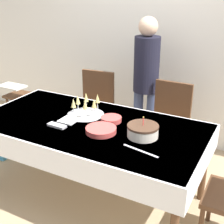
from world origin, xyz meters
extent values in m
plane|color=tan|center=(0.00, 0.00, 0.00)|extent=(12.00, 12.00, 0.00)
cube|color=silver|center=(0.00, 1.51, 1.35)|extent=(8.00, 0.05, 2.70)
cube|color=white|center=(0.00, 0.00, 0.74)|extent=(1.99, 1.01, 0.03)
cube|color=white|center=(0.00, 0.00, 0.65)|extent=(2.02, 1.04, 0.21)
cylinder|color=#51331E|center=(-0.93, 0.44, 0.36)|extent=(0.06, 0.06, 0.73)
cylinder|color=#51331E|center=(0.93, 0.44, 0.36)|extent=(0.06, 0.06, 0.73)
cube|color=#51331E|center=(-0.45, 0.75, 0.42)|extent=(0.45, 0.45, 0.04)
cube|color=#51331E|center=(-0.46, 0.94, 0.69)|extent=(0.40, 0.07, 0.50)
cylinder|color=#51331E|center=(-0.25, 0.59, 0.20)|extent=(0.04, 0.04, 0.40)
cylinder|color=#51331E|center=(-0.61, 0.56, 0.20)|extent=(0.04, 0.04, 0.40)
cylinder|color=#51331E|center=(-0.28, 0.95, 0.20)|extent=(0.04, 0.04, 0.40)
cylinder|color=#51331E|center=(-0.64, 0.92, 0.20)|extent=(0.04, 0.04, 0.40)
cube|color=#51331E|center=(0.45, 0.75, 0.42)|extent=(0.43, 0.43, 0.04)
cube|color=#51331E|center=(0.45, 0.95, 0.69)|extent=(0.40, 0.04, 0.50)
cylinder|color=#51331E|center=(0.62, 0.57, 0.20)|extent=(0.04, 0.04, 0.40)
cylinder|color=#51331E|center=(0.26, 0.58, 0.20)|extent=(0.04, 0.04, 0.40)
cylinder|color=#51331E|center=(0.63, 0.93, 0.20)|extent=(0.04, 0.04, 0.40)
cylinder|color=#51331E|center=(0.27, 0.94, 0.20)|extent=(0.04, 0.04, 0.40)
cylinder|color=#51331E|center=(1.06, 0.18, 0.20)|extent=(0.04, 0.04, 0.40)
cylinder|color=silver|center=(0.51, -0.01, 0.80)|extent=(0.25, 0.25, 0.08)
cylinder|color=#4C3323|center=(0.51, -0.01, 0.85)|extent=(0.25, 0.25, 0.02)
cylinder|color=#E53F3F|center=(0.51, -0.01, 0.89)|extent=(0.01, 0.01, 0.06)
sphere|color=#F9CC4C|center=(0.51, -0.01, 0.92)|extent=(0.01, 0.01, 0.01)
cylinder|color=silver|center=(-0.13, 0.15, 0.76)|extent=(0.34, 0.34, 0.01)
cylinder|color=silver|center=(-0.03, 0.14, 0.77)|extent=(0.05, 0.05, 0.00)
cylinder|color=silver|center=(-0.03, 0.14, 0.81)|extent=(0.01, 0.01, 0.08)
cone|color=#E0CC72|center=(-0.03, 0.14, 0.90)|extent=(0.04, 0.04, 0.08)
cylinder|color=silver|center=(-0.07, 0.27, 0.77)|extent=(0.05, 0.05, 0.00)
cylinder|color=silver|center=(-0.07, 0.27, 0.81)|extent=(0.01, 0.01, 0.08)
cone|color=#E0CC72|center=(-0.07, 0.27, 0.90)|extent=(0.04, 0.04, 0.08)
cylinder|color=silver|center=(-0.18, 0.24, 0.77)|extent=(0.05, 0.05, 0.00)
cylinder|color=silver|center=(-0.18, 0.24, 0.81)|extent=(0.01, 0.01, 0.08)
cone|color=#E0CC72|center=(-0.18, 0.24, 0.90)|extent=(0.04, 0.04, 0.08)
cylinder|color=silver|center=(-0.21, 0.15, 0.77)|extent=(0.05, 0.05, 0.00)
cylinder|color=silver|center=(-0.21, 0.15, 0.81)|extent=(0.01, 0.01, 0.08)
cone|color=#E0CC72|center=(-0.21, 0.15, 0.90)|extent=(0.04, 0.04, 0.08)
cylinder|color=silver|center=(-0.20, 0.06, 0.77)|extent=(0.05, 0.05, 0.00)
cylinder|color=silver|center=(-0.20, 0.06, 0.81)|extent=(0.01, 0.01, 0.08)
cone|color=#E0CC72|center=(-0.20, 0.06, 0.90)|extent=(0.04, 0.04, 0.08)
cylinder|color=silver|center=(-0.09, 0.08, 0.77)|extent=(0.05, 0.05, 0.00)
cylinder|color=silver|center=(-0.09, 0.08, 0.81)|extent=(0.01, 0.01, 0.08)
cone|color=#E0CC72|center=(-0.09, 0.08, 0.90)|extent=(0.04, 0.04, 0.08)
cylinder|color=#CC4C47|center=(0.18, -0.10, 0.76)|extent=(0.25, 0.25, 0.01)
cylinder|color=#CC4C47|center=(0.18, -0.10, 0.77)|extent=(0.25, 0.25, 0.01)
cylinder|color=#CC4C47|center=(0.18, -0.10, 0.78)|extent=(0.25, 0.25, 0.01)
cylinder|color=#CC4C47|center=(0.18, -0.10, 0.78)|extent=(0.25, 0.25, 0.01)
cylinder|color=#CC4C47|center=(0.18, -0.10, 0.79)|extent=(0.25, 0.25, 0.01)
cylinder|color=#CC4C47|center=(0.18, -0.10, 0.80)|extent=(0.25, 0.25, 0.01)
cylinder|color=#CC4C47|center=(0.15, 0.13, 0.76)|extent=(0.18, 0.18, 0.01)
cylinder|color=#CC4C47|center=(0.15, 0.13, 0.77)|extent=(0.18, 0.18, 0.01)
cylinder|color=#CC4C47|center=(0.15, 0.13, 0.78)|extent=(0.18, 0.18, 0.01)
cylinder|color=#CC4C47|center=(0.15, 0.13, 0.78)|extent=(0.18, 0.18, 0.01)
cylinder|color=#CC4C47|center=(0.15, 0.13, 0.79)|extent=(0.18, 0.18, 0.01)
cylinder|color=#CC4C47|center=(0.15, 0.13, 0.80)|extent=(0.18, 0.18, 0.01)
cube|color=silver|center=(0.58, -0.23, 0.76)|extent=(0.30, 0.08, 0.00)
cube|color=silver|center=(-0.21, -0.18, 0.77)|extent=(0.17, 0.07, 0.02)
cube|color=white|center=(-0.19, -0.04, 0.76)|extent=(0.15, 0.15, 0.01)
cylinder|color=#3F4C72|center=(0.02, 1.04, 0.38)|extent=(0.11, 0.11, 0.76)
cylinder|color=#3F4C72|center=(0.18, 1.04, 0.38)|extent=(0.11, 0.11, 0.76)
cylinder|color=black|center=(0.10, 1.04, 1.06)|extent=(0.28, 0.28, 0.60)
sphere|color=#D8B293|center=(0.10, 1.04, 1.47)|extent=(0.21, 0.21, 0.21)
cube|color=#51331E|center=(-1.49, 0.69, 0.55)|extent=(0.30, 0.30, 0.03)
cube|color=silver|center=(-1.49, 0.59, 0.70)|extent=(0.33, 0.20, 0.02)
cylinder|color=#51331E|center=(-1.60, 0.58, 0.27)|extent=(0.03, 0.03, 0.54)
cylinder|color=#51331E|center=(-1.38, 0.58, 0.27)|extent=(0.03, 0.03, 0.54)
cylinder|color=#51331E|center=(-1.60, 0.80, 0.27)|extent=(0.03, 0.03, 0.54)
cylinder|color=#51331E|center=(-1.38, 0.80, 0.27)|extent=(0.03, 0.03, 0.54)
camera|label=1|loc=(1.33, -2.07, 1.90)|focal=50.00mm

